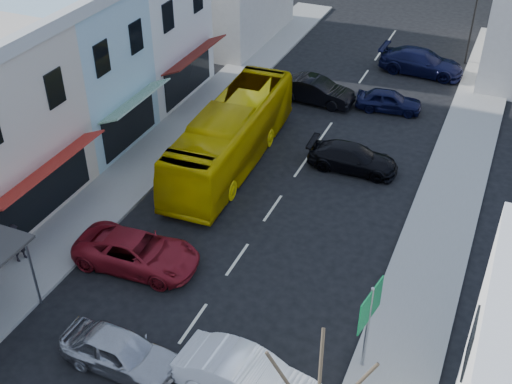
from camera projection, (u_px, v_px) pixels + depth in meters
name	position (u px, v px, depth m)	size (l,w,h in m)	color
ground	(193.00, 323.00, 24.12)	(120.00, 120.00, 0.00)	black
sidewalk_left	(156.00, 154.00, 34.06)	(3.00, 52.00, 0.15)	gray
sidewalk_right	(442.00, 221.00, 29.19)	(3.00, 52.00, 0.15)	gray
shopfront_row	(0.00, 111.00, 29.67)	(8.25, 30.00, 8.00)	silver
bus	(231.00, 136.00, 32.62)	(2.50, 11.60, 3.10)	#D4B305
car_silver	(121.00, 352.00, 22.06)	(1.80, 4.40, 1.40)	#AFAFB4
car_white	(248.00, 382.00, 21.03)	(1.80, 4.40, 1.40)	white
car_red	(137.00, 252.00, 26.44)	(1.90, 4.60, 1.40)	maroon
car_black_near	(353.00, 157.00, 32.57)	(1.84, 4.50, 1.40)	black
car_navy_mid	(389.00, 100.00, 37.89)	(1.80, 4.40, 1.40)	black
car_black_far	(316.00, 92.00, 38.81)	(1.80, 4.40, 1.40)	black
car_navy_far	(421.00, 63.00, 42.28)	(1.84, 4.50, 1.40)	black
pedestrian_left	(18.00, 243.00, 26.46)	(0.60, 0.40, 1.70)	black
direction_sign	(367.00, 330.00, 21.35)	(0.48, 1.69, 3.75)	#0A5B2D
traffic_signal	(472.00, 27.00, 42.58)	(0.65, 1.08, 5.10)	black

